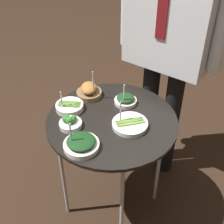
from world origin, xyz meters
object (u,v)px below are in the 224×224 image
Objects in this scene: bowl_spinach_front_right at (82,144)px; bowl_asparagus_front_left at (130,124)px; serving_cart at (112,127)px; waiter_figure at (171,25)px; bowl_asparagus_mid_left at (69,107)px; bowl_roast_back_left at (89,91)px; bowl_broccoli_center at (70,123)px; bowl_spinach_far_rim at (126,100)px.

bowl_asparagus_front_left is (0.10, 0.25, -0.01)m from bowl_spinach_front_right.
waiter_figure reaches higher than serving_cart.
bowl_spinach_front_right reaches higher than bowl_asparagus_mid_left.
bowl_roast_back_left is (-0.23, 0.34, 0.01)m from bowl_spinach_front_right.
bowl_broccoli_center is 0.77× the size of bowl_asparagus_mid_left.
bowl_spinach_far_rim reaches higher than bowl_asparagus_mid_left.
bowl_spinach_front_right is 0.10× the size of waiter_figure.
bowl_roast_back_left reaches higher than bowl_broccoli_center.
bowl_broccoli_center is at bearing -105.85° from waiter_figure.
serving_cart is at bearing 49.00° from bowl_broccoli_center.
bowl_spinach_far_rim is 0.34m from bowl_broccoli_center.
serving_cart is at bearing -82.34° from bowl_spinach_far_rim.
bowl_spinach_far_rim is 0.21m from bowl_roast_back_left.
bowl_asparagus_front_left is at bearing 11.28° from bowl_asparagus_mid_left.
waiter_figure is at bearing 84.84° from serving_cart.
bowl_broccoli_center is 0.75m from waiter_figure.
bowl_spinach_front_right reaches higher than bowl_broccoli_center.
bowl_broccoli_center is at bearing -144.74° from bowl_asparagus_front_left.
serving_cart is 0.23m from bowl_broccoli_center.
bowl_spinach_front_right is at bearing -30.34° from bowl_broccoli_center.
bowl_asparagus_mid_left is at bearing -117.19° from waiter_figure.
bowl_spinach_front_right reaches higher than serving_cart.
bowl_spinach_front_right is (0.00, -0.24, 0.08)m from serving_cart.
bowl_spinach_front_right is at bearing -93.12° from waiter_figure.
bowl_asparagus_mid_left is (-0.23, -0.06, 0.07)m from serving_cart.
bowl_asparagus_front_left is at bearing -83.11° from waiter_figure.
bowl_roast_back_left reaches higher than serving_cart.
bowl_asparagus_front_left is 1.03× the size of bowl_roast_back_left.
bowl_spinach_far_rim is at bearing 16.10° from bowl_roast_back_left.
bowl_asparagus_front_left is 0.30m from bowl_broccoli_center.
bowl_roast_back_left reaches higher than bowl_asparagus_front_left.
bowl_asparagus_mid_left reaches higher than bowl_broccoli_center.
bowl_roast_back_left is at bearing 156.25° from serving_cart.
waiter_figure is at bearing 62.81° from bowl_asparagus_mid_left.
waiter_figure reaches higher than bowl_asparagus_mid_left.
bowl_roast_back_left is at bearing -163.90° from bowl_spinach_far_rim.
waiter_figure reaches higher than bowl_roast_back_left.
bowl_asparagus_mid_left is (-0.10, 0.10, -0.01)m from bowl_broccoli_center.
waiter_figure reaches higher than bowl_broccoli_center.
bowl_spinach_front_right is 0.17m from bowl_broccoli_center.
bowl_asparagus_front_left is at bearing -15.32° from bowl_roast_back_left.
serving_cart is 0.26m from bowl_spinach_front_right.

